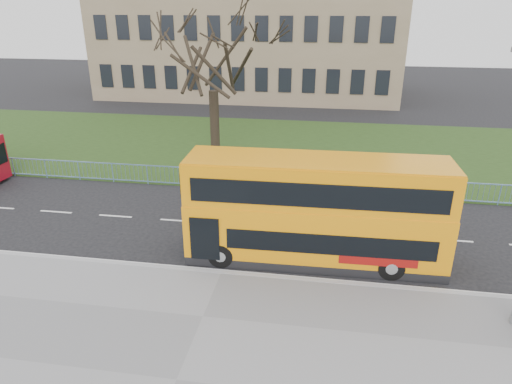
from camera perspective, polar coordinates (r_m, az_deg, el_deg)
ground at (r=18.28m, az=-3.23°, el=-7.67°), size 120.00×120.00×0.00m
pavement at (r=13.07m, az=-9.89°, el=-22.28°), size 80.00×10.50×0.12m
kerb at (r=16.96m, az=-4.34°, el=-10.07°), size 80.00×0.20×0.14m
grass_verge at (r=31.28m, az=2.24°, el=5.59°), size 80.00×15.40×0.08m
guard_railing at (r=23.90m, az=0.03°, el=1.40°), size 40.00×0.12×1.10m
bare_tree at (r=26.48m, az=-5.41°, el=14.32°), size 7.47×7.47×10.67m
civic_building at (r=51.15m, az=-0.57°, el=20.20°), size 30.00×15.00×14.00m
yellow_bus at (r=17.03m, az=7.45°, el=-2.06°), size 9.63×2.48×4.02m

